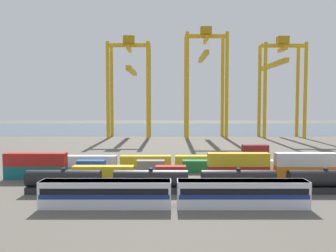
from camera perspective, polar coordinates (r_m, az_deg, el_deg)
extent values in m
plane|color=#5B564C|center=(111.87, 4.75, -4.10)|extent=(420.00, 420.00, 0.00)
cube|color=#475B6B|center=(216.39, 2.42, -0.38)|extent=(400.00, 110.00, 0.01)
cube|color=silver|center=(52.74, -10.02, -10.71)|extent=(18.80, 3.10, 3.90)
cube|color=navy|center=(52.77, -10.02, -10.81)|extent=(18.43, 3.14, 0.64)
cube|color=black|center=(52.58, -10.03, -9.99)|extent=(18.05, 3.13, 0.90)
cube|color=slate|center=(52.33, -10.04, -8.83)|extent=(18.61, 2.85, 0.36)
cube|color=silver|center=(53.07, 11.82, -10.64)|extent=(18.80, 3.10, 3.90)
cube|color=navy|center=(53.09, 11.82, -10.75)|extent=(18.43, 3.14, 0.64)
cube|color=black|center=(52.91, 11.83, -9.93)|extent=(18.05, 3.13, 0.90)
cube|color=slate|center=(52.66, 11.85, -8.78)|extent=(18.61, 2.85, 0.36)
cube|color=#232326|center=(62.82, -16.47, -9.79)|extent=(12.36, 2.50, 1.10)
cylinder|color=black|center=(62.41, -16.50, -8.08)|extent=(12.36, 2.74, 2.74)
cylinder|color=black|center=(62.11, -16.53, -6.67)|extent=(0.70, 0.70, 0.36)
cube|color=#232326|center=(60.40, -2.81, -10.19)|extent=(12.36, 2.50, 1.10)
cylinder|color=black|center=(59.97, -2.82, -8.41)|extent=(12.36, 2.74, 2.74)
cylinder|color=black|center=(59.67, -2.82, -6.95)|extent=(0.70, 0.70, 0.36)
cube|color=#232326|center=(61.47, 11.16, -10.01)|extent=(12.36, 2.50, 1.10)
cylinder|color=black|center=(61.05, 11.18, -8.26)|extent=(12.36, 2.74, 2.74)
cylinder|color=black|center=(60.75, 11.20, -6.82)|extent=(0.70, 0.70, 0.36)
cube|color=#232326|center=(65.85, 23.92, -9.34)|extent=(12.36, 2.50, 1.10)
cylinder|color=black|center=(65.46, 23.97, -7.70)|extent=(12.36, 2.74, 2.74)
cylinder|color=black|center=(65.18, 24.00, -6.36)|extent=(0.70, 0.70, 0.36)
cube|color=#146066|center=(75.76, -20.54, -7.01)|extent=(12.10, 2.44, 2.60)
cube|color=#AD211C|center=(75.33, -20.58, -5.06)|extent=(12.10, 2.44, 2.60)
cube|color=gold|center=(72.20, -10.42, -7.36)|extent=(12.10, 2.44, 2.60)
cube|color=#AD211C|center=(71.04, 0.39, -7.48)|extent=(6.04, 2.44, 2.60)
cube|color=#AD211C|center=(72.40, 11.17, -7.33)|extent=(12.10, 2.44, 2.60)
cube|color=gold|center=(71.95, 11.20, -5.30)|extent=(12.10, 2.44, 2.60)
cube|color=orange|center=(76.14, 21.21, -6.97)|extent=(12.10, 2.44, 2.60)
cube|color=silver|center=(75.72, 21.26, -5.04)|extent=(12.10, 2.44, 2.60)
cube|color=#1C4299|center=(79.68, -12.32, -6.35)|extent=(6.04, 2.44, 2.60)
cube|color=slate|center=(77.98, -2.86, -6.49)|extent=(6.04, 2.44, 2.60)
cube|color=#197538|center=(78.43, 6.76, -6.45)|extent=(12.10, 2.44, 2.60)
cube|color=silver|center=(81.01, 16.01, -6.24)|extent=(12.10, 2.44, 2.60)
cube|color=maroon|center=(85.51, 24.47, -5.91)|extent=(12.10, 2.44, 2.60)
cube|color=silver|center=(86.72, -12.32, -5.54)|extent=(12.10, 2.44, 2.60)
cube|color=gold|center=(84.92, -3.64, -5.66)|extent=(12.10, 2.44, 2.60)
cube|color=gold|center=(85.11, 5.20, -5.65)|extent=(12.10, 2.44, 2.60)
cube|color=maroon|center=(87.27, 13.80, -5.51)|extent=(6.04, 2.44, 2.60)
cube|color=maroon|center=(86.90, 13.82, -3.81)|extent=(6.04, 2.44, 2.60)
cylinder|color=gold|center=(154.74, -9.72, 5.69)|extent=(1.50, 1.50, 41.54)
cylinder|color=gold|center=(152.80, -3.28, 5.77)|extent=(1.50, 1.50, 41.54)
cylinder|color=gold|center=(165.03, -9.11, 5.56)|extent=(1.50, 1.50, 41.54)
cylinder|color=gold|center=(163.21, -3.08, 5.63)|extent=(1.50, 1.50, 41.54)
cube|color=gold|center=(160.69, -6.36, 12.80)|extent=(18.89, 1.20, 1.60)
cube|color=gold|center=(160.44, -6.36, 12.24)|extent=(1.20, 12.03, 1.60)
cube|color=gold|center=(170.80, -5.91, 8.80)|extent=(2.00, 32.99, 2.00)
cube|color=#A77A10|center=(161.09, -6.37, 13.64)|extent=(4.80, 4.00, 3.20)
cylinder|color=gold|center=(152.20, 3.07, 6.52)|extent=(1.50, 1.50, 45.47)
cylinder|color=gold|center=(154.04, 9.40, 6.44)|extent=(1.50, 1.50, 45.47)
cylinder|color=gold|center=(163.94, 2.84, 6.31)|extent=(1.50, 1.50, 45.47)
cylinder|color=gold|center=(165.65, 8.73, 6.24)|extent=(1.50, 1.50, 45.47)
cube|color=gold|center=(161.31, 6.07, 14.19)|extent=(18.51, 1.20, 1.60)
cube|color=gold|center=(161.02, 6.07, 13.63)|extent=(1.20, 13.37, 1.60)
cube|color=gold|center=(171.20, 5.65, 11.04)|extent=(2.00, 32.16, 2.00)
cube|color=#A77A10|center=(161.77, 6.08, 15.02)|extent=(4.80, 4.00, 3.20)
cylinder|color=gold|center=(158.79, 15.31, 5.53)|extent=(1.50, 1.50, 41.36)
cylinder|color=gold|center=(164.24, 21.21, 5.35)|extent=(1.50, 1.50, 41.36)
cylinder|color=gold|center=(167.68, 14.48, 5.43)|extent=(1.50, 1.50, 41.36)
cylinder|color=gold|center=(172.85, 20.10, 5.27)|extent=(1.50, 1.50, 41.36)
cube|color=gold|center=(167.55, 17.94, 12.21)|extent=(19.02, 1.20, 1.60)
cube|color=gold|center=(167.31, 17.93, 11.67)|extent=(1.20, 10.81, 1.60)
cube|color=gold|center=(180.09, 16.49, 9.40)|extent=(2.00, 40.46, 2.00)
cube|color=#A77A10|center=(167.93, 17.96, 13.02)|extent=(4.80, 4.00, 3.20)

